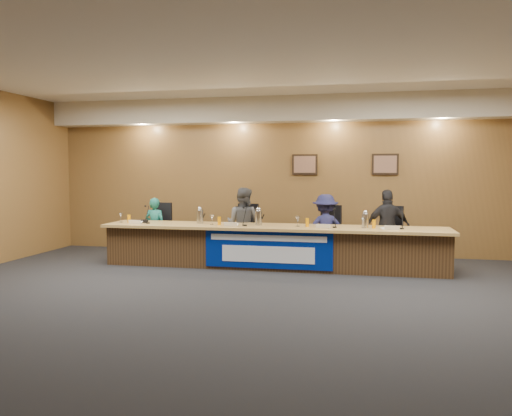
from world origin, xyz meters
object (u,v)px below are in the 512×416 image
at_px(office_chair_d, 387,239).
at_px(carafe_right, 365,221).
at_px(panelist_d, 388,228).
at_px(panelist_a, 155,227).
at_px(office_chair_b, 244,235).
at_px(banner, 268,250).
at_px(carafe_mid, 258,218).
at_px(dais_body, 272,248).
at_px(carafe_left, 200,217).
at_px(office_chair_c, 325,237).
at_px(panelist_b, 243,224).
at_px(speakerphone, 143,221).
at_px(panelist_c, 325,229).
at_px(office_chair_a, 157,233).

height_order(office_chair_d, carafe_right, carafe_right).
bearing_deg(panelist_d, panelist_a, -11.68).
distance_m(office_chair_b, carafe_right, 2.42).
relative_size(banner, carafe_mid, 8.61).
relative_size(dais_body, carafe_right, 24.87).
bearing_deg(carafe_left, office_chair_d, 10.26).
distance_m(banner, office_chair_c, 1.40).
distance_m(office_chair_c, carafe_mid, 1.38).
xyz_separation_m(panelist_b, carafe_right, (2.28, -0.60, 0.17)).
xyz_separation_m(carafe_mid, speakerphone, (-2.22, 0.01, -0.10)).
height_order(panelist_c, carafe_right, panelist_c).
bearing_deg(speakerphone, panelist_a, 89.95).
height_order(dais_body, panelist_a, panelist_a).
relative_size(panelist_c, carafe_mid, 5.04).
xyz_separation_m(office_chair_c, carafe_left, (-2.26, -0.61, 0.39)).
height_order(office_chair_a, office_chair_d, same).
bearing_deg(carafe_right, panelist_d, 56.27).
bearing_deg(speakerphone, office_chair_b, 19.67).
bearing_deg(banner, office_chair_d, 27.86).
bearing_deg(panelist_d, office_chair_a, -12.96).
bearing_deg(office_chair_b, speakerphone, -152.02).
bearing_deg(carafe_left, office_chair_a, 151.14).
distance_m(office_chair_d, speakerphone, 4.54).
distance_m(office_chair_c, office_chair_d, 1.12).
relative_size(panelist_a, speakerphone, 3.72).
xyz_separation_m(office_chair_b, carafe_right, (2.28, -0.70, 0.39)).
bearing_deg(office_chair_c, panelist_a, -154.94).
bearing_deg(office_chair_d, office_chair_c, -155.53).
distance_m(panelist_d, speakerphone, 4.52).
relative_size(dais_body, carafe_mid, 23.48).
bearing_deg(office_chair_d, panelist_a, -154.25).
bearing_deg(office_chair_d, office_chair_b, -155.53).
bearing_deg(panelist_d, carafe_left, -3.07).
bearing_deg(banner, office_chair_c, 49.84).
height_order(banner, carafe_right, carafe_right).
distance_m(office_chair_b, carafe_left, 1.00).
xyz_separation_m(office_chair_c, office_chair_d, (1.12, 0.00, 0.00)).
distance_m(panelist_b, office_chair_b, 0.24).
xyz_separation_m(panelist_a, panelist_d, (4.48, 0.00, 0.10)).
bearing_deg(office_chair_a, office_chair_d, 7.31).
bearing_deg(panelist_d, speakerphone, -4.77).
bearing_deg(office_chair_b, panelist_a, -168.51).
relative_size(panelist_d, carafe_mid, 5.43).
xyz_separation_m(panelist_b, carafe_mid, (0.42, -0.55, 0.18)).
bearing_deg(dais_body, carafe_left, 178.25).
height_order(panelist_c, carafe_mid, panelist_c).
bearing_deg(banner, office_chair_a, 156.58).
height_order(panelist_a, office_chair_c, panelist_a).
distance_m(banner, office_chair_b, 1.26).
height_order(dais_body, carafe_left, carafe_left).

